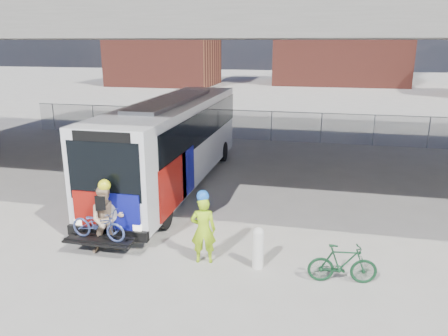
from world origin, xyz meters
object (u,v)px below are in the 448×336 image
(bus, at_px, (173,136))
(cyclist_hivis, at_px, (203,228))
(bollard, at_px, (258,246))
(bike_parked, at_px, (343,264))
(cyclist_tan, at_px, (107,218))

(bus, xyz_separation_m, cyclist_hivis, (3.02, -6.33, -1.10))
(bus, bearing_deg, bollard, -54.32)
(bollard, relative_size, bike_parked, 0.68)
(bus, height_order, cyclist_hivis, bus)
(bus, bearing_deg, bike_parked, -44.47)
(cyclist_tan, bearing_deg, bollard, -31.32)
(cyclist_hivis, bearing_deg, bollard, 167.04)
(bus, relative_size, bike_parked, 7.45)
(bike_parked, bearing_deg, bus, 38.58)
(bus, relative_size, bollard, 10.98)
(bollard, distance_m, cyclist_tan, 4.41)
(cyclist_tan, relative_size, bike_parked, 1.27)
(bus, distance_m, bike_parked, 9.57)
(bollard, height_order, cyclist_hivis, cyclist_hivis)
(cyclist_hivis, bearing_deg, bike_parked, 162.64)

